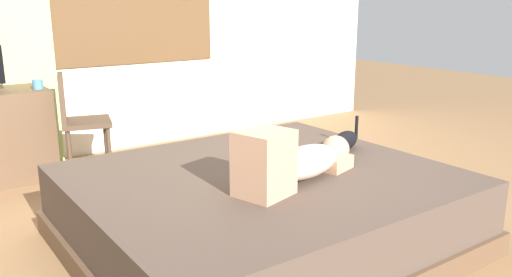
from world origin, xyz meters
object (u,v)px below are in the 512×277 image
object	(u,v)px
chair_by_desk	(77,117)
cat	(344,141)
bed	(262,209)
person_lying	(295,161)
cup	(38,84)

from	to	relation	value
chair_by_desk	cat	bearing A→B (deg)	-56.10
bed	cat	distance (m)	0.78
bed	chair_by_desk	world-z (taller)	chair_by_desk
person_lying	cup	world-z (taller)	cup
cat	chair_by_desk	world-z (taller)	chair_by_desk
bed	person_lying	distance (m)	0.41
cat	chair_by_desk	xyz separation A→B (m)	(-1.22, 1.81, -0.01)
cat	cup	xyz separation A→B (m)	(-1.45, 1.97, 0.26)
cat	person_lying	bearing A→B (deg)	-156.94
person_lying	chair_by_desk	distance (m)	2.16
person_lying	cat	distance (m)	0.71
person_lying	chair_by_desk	world-z (taller)	chair_by_desk
chair_by_desk	cup	bearing A→B (deg)	145.59
cat	bed	bearing A→B (deg)	-175.04
person_lying	cup	distance (m)	2.40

